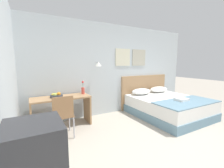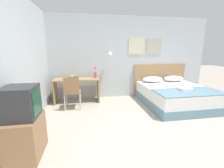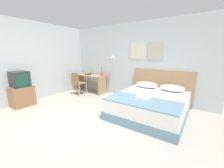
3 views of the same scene
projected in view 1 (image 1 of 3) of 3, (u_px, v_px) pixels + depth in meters
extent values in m
plane|color=#B2A899|center=(201.00, 163.00, 2.30)|extent=(24.00, 24.00, 0.00)
cube|color=silver|center=(112.00, 70.00, 4.54)|extent=(5.74, 0.06, 2.65)
cube|color=beige|center=(123.00, 57.00, 4.62)|extent=(0.52, 0.02, 0.52)
cube|color=#B7B29E|center=(139.00, 58.00, 4.92)|extent=(0.52, 0.02, 0.52)
cylinder|color=#B2B2B7|center=(97.00, 62.00, 4.15)|extent=(0.02, 0.16, 0.02)
cone|color=white|center=(98.00, 64.00, 4.08)|extent=(0.17, 0.17, 0.12)
cube|color=#66899E|center=(168.00, 112.00, 4.37)|extent=(1.76, 2.00, 0.22)
cube|color=white|center=(168.00, 103.00, 4.33)|extent=(1.73, 1.96, 0.31)
cube|color=#A87F56|center=(144.00, 91.00, 5.20)|extent=(1.88, 0.06, 1.10)
ellipsoid|color=white|center=(141.00, 91.00, 4.76)|extent=(0.69, 0.41, 0.19)
ellipsoid|color=white|center=(159.00, 89.00, 5.13)|extent=(0.69, 0.41, 0.19)
cube|color=#66899E|center=(187.00, 102.00, 3.81)|extent=(1.71, 0.80, 0.02)
cube|color=white|center=(182.00, 99.00, 3.91)|extent=(0.30, 0.27, 0.06)
cube|color=#A87F56|center=(61.00, 98.00, 3.55)|extent=(1.34, 0.55, 0.03)
cube|color=#A87F56|center=(31.00, 117.00, 3.29)|extent=(0.04, 0.50, 0.70)
cube|color=#A87F56|center=(87.00, 108.00, 3.91)|extent=(0.04, 0.50, 0.70)
cube|color=#8E6642|center=(62.00, 115.00, 3.08)|extent=(0.43, 0.43, 0.02)
cube|color=#8E6642|center=(63.00, 107.00, 2.88)|extent=(0.39, 0.03, 0.42)
cylinder|color=#B7B7BC|center=(51.00, 125.00, 3.19)|extent=(0.03, 0.03, 0.45)
cylinder|color=#B7B7BC|center=(69.00, 121.00, 3.37)|extent=(0.03, 0.03, 0.45)
cylinder|color=#B7B7BC|center=(54.00, 132.00, 2.85)|extent=(0.03, 0.03, 0.45)
cylinder|color=#B7B7BC|center=(74.00, 128.00, 3.04)|extent=(0.03, 0.03, 0.45)
cylinder|color=#333842|center=(56.00, 96.00, 3.49)|extent=(0.28, 0.28, 0.05)
sphere|color=orange|center=(59.00, 94.00, 3.50)|extent=(0.09, 0.09, 0.09)
ellipsoid|color=yellow|center=(54.00, 94.00, 3.51)|extent=(0.17, 0.12, 0.06)
sphere|color=#B2C156|center=(55.00, 95.00, 3.43)|extent=(0.08, 0.08, 0.08)
cylinder|color=#D14C42|center=(83.00, 91.00, 3.87)|extent=(0.08, 0.08, 0.17)
cylinder|color=#3D7538|center=(83.00, 85.00, 3.85)|extent=(0.01, 0.01, 0.14)
sphere|color=#DB3838|center=(83.00, 82.00, 3.84)|extent=(0.06, 0.06, 0.06)
cube|color=#2D2D30|center=(35.00, 152.00, 1.16)|extent=(0.42, 0.45, 0.47)
cube|color=#194733|center=(63.00, 145.00, 1.27)|extent=(0.01, 0.36, 0.36)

